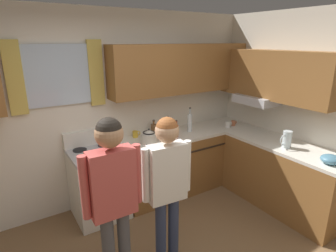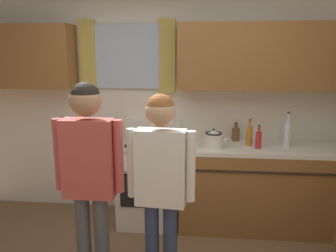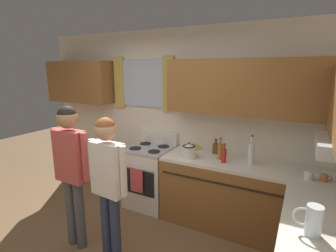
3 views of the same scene
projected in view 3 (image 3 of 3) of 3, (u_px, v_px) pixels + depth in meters
back_wall_unit at (173, 106)px, 3.77m from camera, size 4.60×0.42×2.60m
kitchen_counter_run at (268, 225)px, 2.66m from camera, size 2.15×2.23×0.90m
stove_oven at (150, 175)px, 3.87m from camera, size 0.64×0.67×1.10m
bottle_squat_brown at (216, 148)px, 3.50m from camera, size 0.08×0.08×0.21m
bottle_oil_amber at (220, 151)px, 3.27m from camera, size 0.06×0.06×0.29m
bottle_sauce_red at (224, 155)px, 3.16m from camera, size 0.06×0.06×0.25m
bottle_tall_clear at (251, 153)px, 3.09m from camera, size 0.07×0.07×0.37m
cup_terracotta at (325, 178)px, 2.63m from camera, size 0.11×0.07×0.08m
mug_ceramic_white at (309, 175)px, 2.68m from camera, size 0.13×0.08×0.09m
mug_mustard_yellow at (195, 147)px, 3.65m from camera, size 0.12×0.08×0.09m
stovetop_kettle at (189, 151)px, 3.34m from camera, size 0.27×0.20×0.21m
water_pitcher at (313, 220)px, 1.78m from camera, size 0.19×0.11×0.22m
adult_left at (71, 161)px, 2.82m from camera, size 0.51×0.22×1.66m
adult_in_plaid at (108, 174)px, 2.58m from camera, size 0.49×0.21×1.58m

